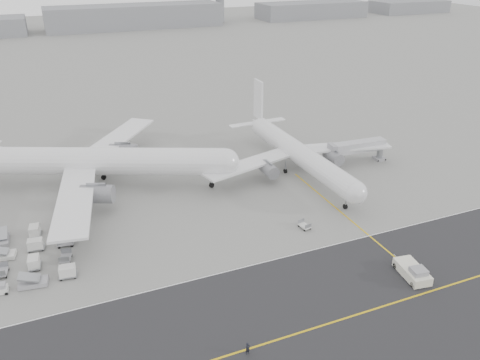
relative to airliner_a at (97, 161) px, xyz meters
name	(u,v)px	position (x,y,z in m)	size (l,w,h in m)	color
ground	(203,268)	(11.04, -35.23, -5.86)	(700.00, 700.00, 0.00)	gray
taxiway	(283,338)	(16.06, -53.21, -5.85)	(220.00, 59.00, 0.03)	#2A2A2C
horizon_buildings	(120,28)	(41.04, 224.77, -5.86)	(520.00, 28.00, 28.00)	gray
airliner_a	(97,161)	(0.00, 0.00, 0.00)	(55.90, 54.68, 20.37)	silver
airliner_b	(297,152)	(41.99, -8.95, -1.19)	(46.38, 46.94, 16.18)	silver
pushback_tug	(413,272)	(40.12, -49.42, -4.89)	(3.88, 8.43, 2.38)	silver
jet_bridge	(358,148)	(57.21, -10.28, -1.95)	(14.94, 3.45, 5.62)	gray
gse_cluster	(2,266)	(-18.26, -22.46, -5.86)	(27.55, 21.83, 2.05)	#939297
stray_dolly	(304,228)	(31.75, -30.86, -5.86)	(1.41, 2.29, 1.41)	silver
ground_crew_a	(248,349)	(10.77, -53.92, -4.98)	(0.65, 0.43, 1.78)	black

